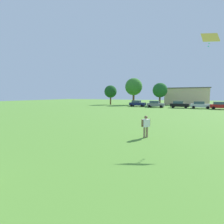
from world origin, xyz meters
The scene contains 12 objects.
ground_plane centered at (0.00, 30.00, 0.00)m, with size 160.00×160.00×0.00m, color #568C33.
adult_bystander centered at (5.37, 12.79, 0.99)m, with size 0.58×0.64×1.66m.
kite centered at (9.54, 16.42, 7.75)m, with size 1.42×0.99×1.15m.
parked_car_navy_0 centered at (-5.59, 46.44, 0.86)m, with size 4.30×2.02×1.68m.
parked_car_gray_1 centered at (-0.38, 45.24, 0.86)m, with size 4.30×2.02×1.68m.
parked_car_black_2 centered at (5.28, 45.82, 0.86)m, with size 4.30×2.02×1.68m.
parked_car_silver_3 centered at (9.85, 45.81, 0.86)m, with size 4.30×2.02×1.68m.
parked_car_red_4 centered at (13.87, 45.27, 0.86)m, with size 4.30×2.02×1.68m.
tree_far_left centered at (-16.35, 51.98, 4.24)m, with size 4.03×4.03×6.28m.
tree_center centered at (-9.22, 54.22, 5.75)m, with size 5.47×5.47×8.52m.
tree_far_right centered at (-0.82, 53.62, 4.55)m, with size 4.32×4.32×6.74m.
house_left centered at (6.19, 62.73, 2.75)m, with size 13.43×8.65×5.48m.
Camera 1 is at (8.61, -0.12, 3.22)m, focal length 28.22 mm.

